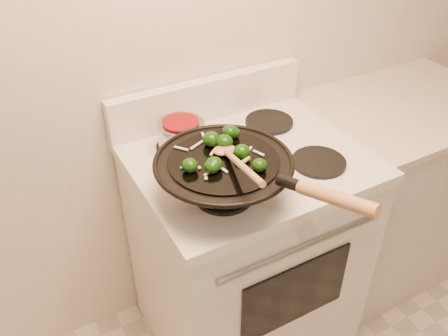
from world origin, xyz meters
TOP-DOWN VIEW (x-y plane):
  - stove at (-0.19, 1.17)m, footprint 0.78×0.67m
  - counter_unit at (0.56, 1.20)m, footprint 0.90×0.62m
  - wok at (-0.37, 1.02)m, footprint 0.41×0.66m
  - stirfry at (-0.36, 1.05)m, footprint 0.24×0.27m
  - wooden_spoon at (-0.37, 0.97)m, footprint 0.10×0.32m
  - saucepan at (-0.37, 1.32)m, footprint 0.16×0.25m

SIDE VIEW (x-z plane):
  - counter_unit at x=0.56m, z-range 0.00..0.91m
  - stove at x=-0.19m, z-range -0.07..1.01m
  - saucepan at x=-0.37m, z-range 0.93..1.03m
  - wok at x=-0.37m, z-range 0.89..1.12m
  - stirfry at x=-0.36m, z-range 1.05..1.10m
  - wooden_spoon at x=-0.37m, z-range 1.04..1.14m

